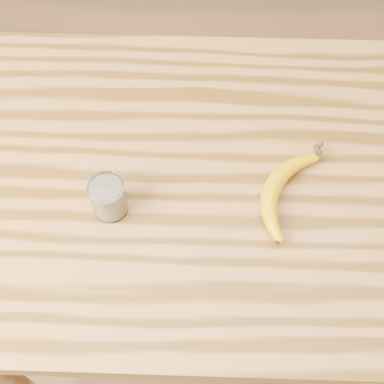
{
  "coord_description": "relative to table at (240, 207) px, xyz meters",
  "views": [
    {
      "loc": [
        -0.09,
        -0.59,
        1.83
      ],
      "look_at": [
        -0.11,
        -0.06,
        0.93
      ],
      "focal_mm": 50.0,
      "sensor_mm": 36.0,
      "label": 1
    }
  ],
  "objects": [
    {
      "name": "smoothie_glass",
      "position": [
        -0.27,
        -0.08,
        0.17
      ],
      "size": [
        0.07,
        0.07,
        0.09
      ],
      "color": "white",
      "rests_on": "table"
    },
    {
      "name": "banana",
      "position": [
        0.05,
        -0.03,
        0.15
      ],
      "size": [
        0.23,
        0.32,
        0.04
      ],
      "primitive_type": null,
      "rotation": [
        0.0,
        0.0,
        -0.42
      ],
      "color": "#E6AA00",
      "rests_on": "table"
    },
    {
      "name": "table",
      "position": [
        0.0,
        0.0,
        0.0
      ],
      "size": [
        1.2,
        0.8,
        0.9
      ],
      "color": "#AF7537",
      "rests_on": "ground"
    }
  ]
}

